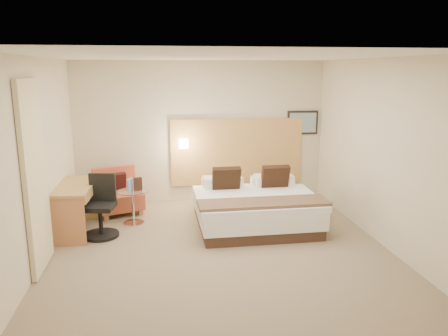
{
  "coord_description": "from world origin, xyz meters",
  "views": [
    {
      "loc": [
        -0.81,
        -5.83,
        2.53
      ],
      "look_at": [
        0.15,
        0.51,
        1.08
      ],
      "focal_mm": 35.0,
      "sensor_mm": 36.0,
      "label": 1
    }
  ],
  "objects": [
    {
      "name": "floor",
      "position": [
        0.0,
        0.0,
        -0.01
      ],
      "size": [
        4.8,
        5.0,
        0.02
      ],
      "primitive_type": "cube",
      "color": "#76654F",
      "rests_on": "ground"
    },
    {
      "name": "ceiling",
      "position": [
        0.0,
        0.0,
        2.71
      ],
      "size": [
        4.8,
        5.0,
        0.02
      ],
      "primitive_type": "cube",
      "color": "white",
      "rests_on": "floor"
    },
    {
      "name": "wall_back",
      "position": [
        0.0,
        2.51,
        1.35
      ],
      "size": [
        4.8,
        0.02,
        2.7
      ],
      "primitive_type": "cube",
      "color": "beige",
      "rests_on": "floor"
    },
    {
      "name": "wall_front",
      "position": [
        0.0,
        -2.51,
        1.35
      ],
      "size": [
        4.8,
        0.02,
        2.7
      ],
      "primitive_type": "cube",
      "color": "beige",
      "rests_on": "floor"
    },
    {
      "name": "wall_left",
      "position": [
        -2.41,
        0.0,
        1.35
      ],
      "size": [
        0.02,
        5.0,
        2.7
      ],
      "primitive_type": "cube",
      "color": "beige",
      "rests_on": "floor"
    },
    {
      "name": "wall_right",
      "position": [
        2.41,
        0.0,
        1.35
      ],
      "size": [
        0.02,
        5.0,
        2.7
      ],
      "primitive_type": "cube",
      "color": "beige",
      "rests_on": "floor"
    },
    {
      "name": "headboard_panel",
      "position": [
        0.7,
        2.47,
        0.95
      ],
      "size": [
        2.6,
        0.04,
        1.3
      ],
      "primitive_type": "cube",
      "color": "#BB8849",
      "rests_on": "wall_back"
    },
    {
      "name": "art_frame",
      "position": [
        2.02,
        2.48,
        1.5
      ],
      "size": [
        0.62,
        0.03,
        0.47
      ],
      "primitive_type": "cube",
      "color": "black",
      "rests_on": "wall_back"
    },
    {
      "name": "art_canvas",
      "position": [
        2.02,
        2.46,
        1.5
      ],
      "size": [
        0.54,
        0.01,
        0.39
      ],
      "primitive_type": "cube",
      "color": "#768EA3",
      "rests_on": "wall_back"
    },
    {
      "name": "lamp_arm",
      "position": [
        -0.35,
        2.42,
        1.15
      ],
      "size": [
        0.02,
        0.12,
        0.02
      ],
      "primitive_type": "cylinder",
      "rotation": [
        1.57,
        0.0,
        0.0
      ],
      "color": "silver",
      "rests_on": "wall_back"
    },
    {
      "name": "lamp_shade",
      "position": [
        -0.35,
        2.36,
        1.15
      ],
      "size": [
        0.15,
        0.15,
        0.15
      ],
      "primitive_type": "cube",
      "color": "#FFEDC6",
      "rests_on": "wall_back"
    },
    {
      "name": "curtain",
      "position": [
        -2.36,
        -0.25,
        1.22
      ],
      "size": [
        0.06,
        0.9,
        2.42
      ],
      "primitive_type": "cube",
      "color": "beige",
      "rests_on": "wall_left"
    },
    {
      "name": "bottle_a",
      "position": [
        -1.33,
        1.26,
        0.67
      ],
      "size": [
        0.08,
        0.08,
        0.2
      ],
      "primitive_type": "cylinder",
      "rotation": [
        0.0,
        0.0,
        0.28
      ],
      "color": "#8CBFD9",
      "rests_on": "side_table"
    },
    {
      "name": "bottle_b",
      "position": [
        -1.29,
        1.34,
        0.67
      ],
      "size": [
        0.08,
        0.08,
        0.2
      ],
      "primitive_type": "cylinder",
      "rotation": [
        0.0,
        0.0,
        0.28
      ],
      "color": "#8DA2DA",
      "rests_on": "side_table"
    },
    {
      "name": "menu_folder",
      "position": [
        -1.18,
        1.28,
        0.68
      ],
      "size": [
        0.14,
        0.09,
        0.22
      ],
      "primitive_type": "cube",
      "rotation": [
        0.0,
        0.0,
        0.28
      ],
      "color": "#361E16",
      "rests_on": "side_table"
    },
    {
      "name": "bed",
      "position": [
        0.71,
        0.94,
        0.31
      ],
      "size": [
        1.98,
        1.89,
        0.95
      ],
      "color": "#3B261D",
      "rests_on": "floor"
    },
    {
      "name": "lounge_chair",
      "position": [
        -1.58,
        1.91,
        0.32
      ],
      "size": [
        0.94,
        0.89,
        0.81
      ],
      "color": "#AA7A50",
      "rests_on": "floor"
    },
    {
      "name": "side_table",
      "position": [
        -1.28,
        1.27,
        0.32
      ],
      "size": [
        0.63,
        0.63,
        0.57
      ],
      "color": "silver",
      "rests_on": "floor"
    },
    {
      "name": "desk",
      "position": [
        -2.11,
        1.0,
        0.61
      ],
      "size": [
        0.64,
        1.28,
        0.78
      ],
      "color": "#B28346",
      "rests_on": "floor"
    },
    {
      "name": "desk_chair",
      "position": [
        -1.73,
        0.79,
        0.39
      ],
      "size": [
        0.62,
        0.62,
        0.95
      ],
      "color": "black",
      "rests_on": "floor"
    }
  ]
}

